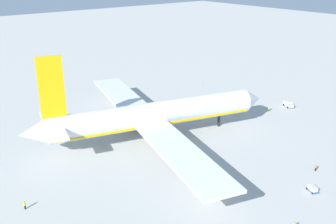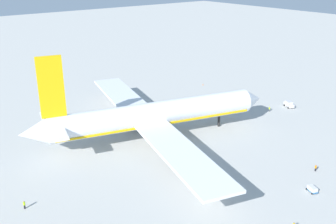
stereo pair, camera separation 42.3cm
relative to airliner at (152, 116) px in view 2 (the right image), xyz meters
name	(u,v)px [view 2 (the right image)]	position (x,y,z in m)	size (l,w,h in m)	color
ground_plane	(156,137)	(1.22, -0.32, -6.74)	(600.00, 600.00, 0.00)	#B2B2AD
airliner	(152,116)	(0.00, 0.00, 0.00)	(68.62, 81.36, 25.41)	silver
service_van	(289,104)	(50.97, -8.22, -5.71)	(3.51, 4.56, 1.97)	silver
baggage_cart_0	(312,189)	(10.80, -42.88, -6.08)	(2.25, 3.14, 1.19)	#26598C
ground_worker_0	(269,109)	(42.29, -6.93, -5.88)	(0.56, 0.56, 1.69)	#3F3F47
ground_worker_1	(24,205)	(-39.23, -11.28, -5.84)	(0.48, 0.48, 1.75)	black
ground_worker_3	(316,168)	(19.17, -38.34, -5.93)	(0.56, 0.56, 1.61)	black
traffic_cone_0	(203,85)	(45.46, 28.05, -6.46)	(0.36, 0.36, 0.55)	orange
traffic_cone_1	(41,109)	(-15.76, 40.31, -6.46)	(0.36, 0.36, 0.55)	orange
traffic_cone_2	(210,94)	(39.20, 17.43, -6.46)	(0.36, 0.36, 0.55)	orange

